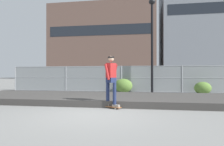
% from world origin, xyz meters
% --- Properties ---
extents(ground_plane, '(120.00, 120.00, 0.00)m').
position_xyz_m(ground_plane, '(0.00, 0.00, 0.00)').
color(ground_plane, slate).
extents(gravel_berm, '(14.10, 3.84, 0.26)m').
position_xyz_m(gravel_berm, '(0.00, 3.07, 0.13)').
color(gravel_berm, '#3D3A38').
rests_on(gravel_berm, ground_plane).
extents(skateboard, '(0.80, 0.54, 0.07)m').
position_xyz_m(skateboard, '(0.36, 1.15, 0.06)').
color(skateboard, '#9E5B33').
rests_on(skateboard, ground_plane).
extents(skater, '(0.69, 0.62, 1.87)m').
position_xyz_m(skater, '(0.36, 1.15, 1.14)').
color(skater, gray).
rests_on(skater, skateboard).
extents(chain_fence, '(16.57, 0.06, 1.85)m').
position_xyz_m(chain_fence, '(0.00, 7.79, 0.93)').
color(chain_fence, gray).
rests_on(chain_fence, ground_plane).
extents(street_lamp, '(0.44, 0.44, 6.28)m').
position_xyz_m(street_lamp, '(2.12, 7.29, 3.95)').
color(street_lamp, black).
rests_on(street_lamp, ground_plane).
extents(parked_car_near, '(4.49, 2.12, 1.66)m').
position_xyz_m(parked_car_near, '(-5.49, 9.92, 0.84)').
color(parked_car_near, maroon).
rests_on(parked_car_near, ground_plane).
extents(parked_car_mid, '(4.53, 2.21, 1.66)m').
position_xyz_m(parked_car_mid, '(0.32, 10.36, 0.84)').
color(parked_car_mid, black).
rests_on(parked_car_mid, ground_plane).
extents(library_building, '(27.24, 11.03, 19.17)m').
position_xyz_m(library_building, '(-9.03, 45.74, 9.59)').
color(library_building, brown).
rests_on(library_building, ground_plane).
extents(office_block, '(21.61, 14.28, 25.96)m').
position_xyz_m(office_block, '(17.01, 47.83, 12.98)').
color(office_block, slate).
rests_on(office_block, ground_plane).
extents(shrub_left, '(1.24, 1.01, 0.95)m').
position_xyz_m(shrub_left, '(0.20, 7.23, 0.48)').
color(shrub_left, '#567A33').
rests_on(shrub_left, ground_plane).
extents(shrub_center, '(1.02, 0.83, 0.79)m').
position_xyz_m(shrub_center, '(5.20, 6.94, 0.39)').
color(shrub_center, '#567A33').
rests_on(shrub_center, ground_plane).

